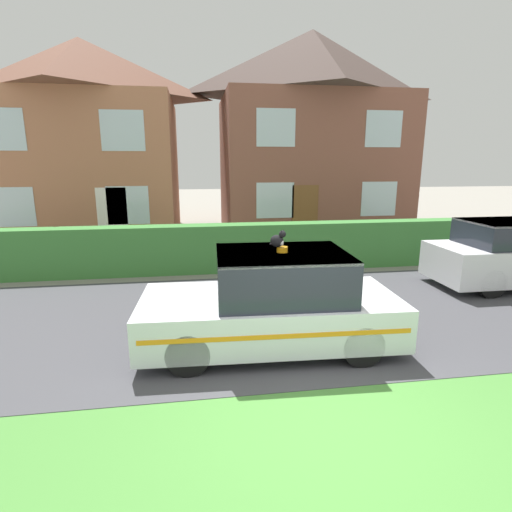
# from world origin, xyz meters

# --- Properties ---
(ground_plane) EXTENTS (80.00, 80.00, 0.00)m
(ground_plane) POSITION_xyz_m (0.00, 0.00, 0.00)
(ground_plane) COLOR gray
(road_strip) EXTENTS (28.00, 5.36, 0.01)m
(road_strip) POSITION_xyz_m (0.00, 3.33, 0.01)
(road_strip) COLOR #424247
(road_strip) RESTS_ON ground
(lawn_verge) EXTENTS (28.00, 2.36, 0.01)m
(lawn_verge) POSITION_xyz_m (0.00, -0.53, 0.00)
(lawn_verge) COLOR #478438
(lawn_verge) RESTS_ON ground
(garden_hedge) EXTENTS (13.62, 0.61, 1.30)m
(garden_hedge) POSITION_xyz_m (-0.27, 6.77, 0.65)
(garden_hedge) COLOR #3D7F38
(garden_hedge) RESTS_ON ground
(police_car) EXTENTS (4.17, 1.99, 1.65)m
(police_car) POSITION_xyz_m (-0.20, 2.05, 0.74)
(police_car) COLOR black
(police_car) RESTS_ON road_strip
(cat) EXTENTS (0.27, 0.31, 0.28)m
(cat) POSITION_xyz_m (-0.14, 2.03, 1.78)
(cat) COLOR black
(cat) RESTS_ON police_car
(house_left) EXTENTS (7.03, 6.10, 7.46)m
(house_left) POSITION_xyz_m (-5.52, 13.16, 3.80)
(house_left) COLOR #A86B4C
(house_left) RESTS_ON ground
(house_right) EXTENTS (7.71, 5.68, 8.13)m
(house_right) POSITION_xyz_m (3.53, 13.26, 4.15)
(house_right) COLOR brown
(house_right) RESTS_ON ground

